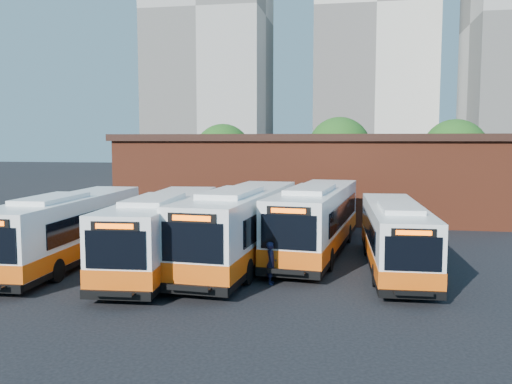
% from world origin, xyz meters
% --- Properties ---
extents(ground, '(220.00, 220.00, 0.00)m').
position_xyz_m(ground, '(0.00, 0.00, 0.00)').
color(ground, black).
extents(bus_farwest, '(3.03, 12.75, 3.45)m').
position_xyz_m(bus_farwest, '(-10.02, 0.56, 1.57)').
color(bus_farwest, white).
rests_on(bus_farwest, ground).
extents(bus_west, '(3.51, 13.00, 3.50)m').
position_xyz_m(bus_west, '(-5.15, 0.56, 1.59)').
color(bus_west, white).
rests_on(bus_west, ground).
extents(bus_midwest, '(3.79, 13.88, 3.74)m').
position_xyz_m(bus_midwest, '(-1.76, 2.05, 1.70)').
color(bus_midwest, white).
rests_on(bus_midwest, ground).
extents(bus_mideast, '(4.18, 13.67, 3.67)m').
position_xyz_m(bus_mideast, '(1.64, 5.00, 1.67)').
color(bus_mideast, white).
rests_on(bus_mideast, ground).
extents(bus_east, '(2.86, 11.76, 3.18)m').
position_xyz_m(bus_east, '(5.49, 2.13, 1.44)').
color(bus_east, white).
rests_on(bus_east, ground).
extents(transit_worker, '(0.50, 0.70, 1.78)m').
position_xyz_m(transit_worker, '(0.23, -1.42, 0.89)').
color(transit_worker, '#121533').
rests_on(transit_worker, ground).
extents(depot_building, '(28.60, 12.60, 6.40)m').
position_xyz_m(depot_building, '(0.00, 20.00, 3.26)').
color(depot_building, maroon).
rests_on(depot_building, ground).
extents(tree_west, '(6.00, 6.00, 7.65)m').
position_xyz_m(tree_west, '(-10.00, 32.00, 4.64)').
color(tree_west, '#382314').
rests_on(tree_west, ground).
extents(tree_mid, '(6.56, 6.56, 8.36)m').
position_xyz_m(tree_mid, '(2.00, 34.00, 5.08)').
color(tree_mid, '#382314').
rests_on(tree_mid, ground).
extents(tree_east, '(6.24, 6.24, 7.96)m').
position_xyz_m(tree_east, '(13.00, 31.00, 4.83)').
color(tree_east, '#382314').
rests_on(tree_east, ground).
extents(tower_left, '(20.00, 18.00, 56.20)m').
position_xyz_m(tower_left, '(-22.00, 72.00, 27.84)').
color(tower_left, '#AAA59C').
rests_on(tower_left, ground).
extents(tower_center, '(22.00, 20.00, 61.20)m').
position_xyz_m(tower_center, '(7.00, 86.00, 30.34)').
color(tower_center, beige).
rests_on(tower_center, ground).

